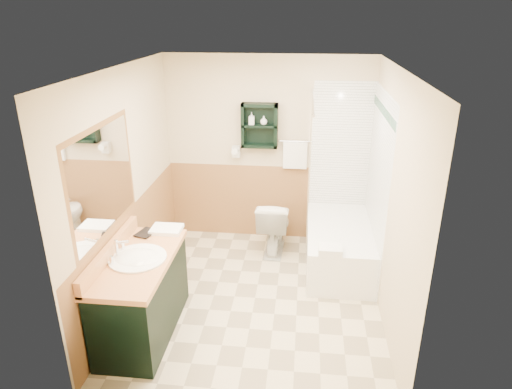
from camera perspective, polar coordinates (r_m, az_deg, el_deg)
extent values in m
plane|color=beige|center=(5.04, -0.10, -12.78)|extent=(3.00, 3.00, 0.00)
cube|color=#F3E8BE|center=(5.89, 1.52, 5.53)|extent=(2.60, 0.04, 2.40)
cube|color=#F3E8BE|center=(4.78, -16.06, 0.61)|extent=(0.04, 3.00, 2.40)
cube|color=#F3E8BE|center=(4.52, 16.76, -0.72)|extent=(0.04, 3.00, 2.40)
cube|color=white|center=(4.15, -0.13, 15.74)|extent=(2.60, 3.00, 0.04)
cube|color=black|center=(5.69, 0.44, 8.61)|extent=(0.45, 0.15, 0.55)
cylinder|color=silver|center=(4.93, 7.12, 11.67)|extent=(0.03, 1.60, 0.03)
cube|color=black|center=(4.49, -14.08, -12.20)|extent=(0.59, 1.25, 0.80)
cube|color=white|center=(5.60, 10.34, -6.25)|extent=(0.77, 1.50, 0.51)
imported|color=white|center=(5.78, 2.26, -3.92)|extent=(0.42, 0.72, 0.69)
cube|color=white|center=(4.72, -11.12, -4.30)|extent=(0.31, 0.24, 0.04)
imported|color=black|center=(4.71, -14.50, -3.44)|extent=(0.16, 0.07, 0.22)
cube|color=white|center=(4.88, 9.24, -6.80)|extent=(0.25, 0.20, 0.07)
imported|color=white|center=(5.69, -0.56, 9.10)|extent=(0.07, 0.15, 0.07)
imported|color=white|center=(5.67, 0.98, 9.15)|extent=(0.09, 0.11, 0.09)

